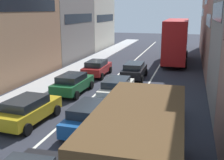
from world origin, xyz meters
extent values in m
cube|color=#A8A8A8|center=(-6.70, 20.00, 0.07)|extent=(2.60, 64.00, 0.14)
cube|color=silver|center=(-1.70, 20.00, 0.01)|extent=(0.16, 60.00, 0.01)
cube|color=silver|center=(1.70, 20.00, 0.01)|extent=(0.16, 60.00, 0.01)
cube|color=black|center=(-8.48, 16.50, 6.59)|extent=(0.02, 8.80, 1.10)
cube|color=gray|center=(-12.00, 27.50, 4.68)|extent=(7.00, 10.90, 9.35)
cube|color=black|center=(-8.48, 27.50, 5.14)|extent=(0.02, 8.80, 1.10)
cube|color=beige|center=(-12.00, 38.50, 4.44)|extent=(7.00, 10.90, 8.87)
cube|color=black|center=(-8.48, 38.50, 4.88)|extent=(0.02, 8.80, 1.10)
cube|color=black|center=(6.38, 39.60, 5.79)|extent=(0.02, 7.04, 1.10)
cube|color=black|center=(6.38, 30.80, 7.36)|extent=(0.02, 7.04, 1.10)
cube|color=black|center=(6.38, 22.00, 5.27)|extent=(0.02, 7.04, 1.10)
cube|color=black|center=(6.39, 13.20, 6.09)|extent=(0.02, 7.04, 1.10)
cube|color=navy|center=(3.63, 5.34, 1.43)|extent=(2.46, 2.46, 1.90)
cube|color=black|center=(3.60, 6.55, 1.81)|extent=(2.02, 0.08, 0.70)
cube|color=#51381E|center=(3.72, 1.58, 2.18)|extent=(2.53, 5.50, 2.80)
cube|color=white|center=(2.51, 1.55, 2.46)|extent=(0.13, 4.48, 0.90)
cylinder|color=black|center=(2.43, 5.39, 0.48)|extent=(0.32, 0.97, 0.96)
cylinder|color=black|center=(4.83, 5.45, 0.48)|extent=(0.32, 0.97, 0.96)
cube|color=#194C8C|center=(0.16, 7.36, 0.67)|extent=(1.90, 4.34, 0.70)
cube|color=#1E2328|center=(0.15, 7.16, 1.23)|extent=(1.64, 2.44, 0.52)
cylinder|color=black|center=(-0.73, 8.84, 0.32)|extent=(0.23, 0.64, 0.64)
cylinder|color=black|center=(1.11, 8.80, 0.32)|extent=(0.23, 0.64, 0.64)
cylinder|color=black|center=(-0.80, 5.92, 0.32)|extent=(0.23, 0.64, 0.64)
cylinder|color=black|center=(1.04, 5.87, 0.32)|extent=(0.23, 0.64, 0.64)
cube|color=#B29319|center=(-3.57, 7.35, 0.67)|extent=(2.07, 4.41, 0.70)
cube|color=#1E2328|center=(-3.58, 7.15, 1.23)|extent=(1.74, 2.50, 0.52)
cylinder|color=black|center=(-4.39, 8.87, 0.32)|extent=(0.26, 0.65, 0.64)
cylinder|color=black|center=(-2.55, 8.75, 0.32)|extent=(0.26, 0.65, 0.64)
cylinder|color=black|center=(-2.74, 5.83, 0.32)|extent=(0.26, 0.65, 0.64)
cube|color=beige|center=(0.08, 13.00, 0.67)|extent=(1.90, 4.34, 0.70)
cube|color=#1E2328|center=(0.08, 12.80, 1.23)|extent=(1.64, 2.44, 0.52)
cylinder|color=black|center=(-0.87, 14.44, 0.32)|extent=(0.23, 0.64, 0.64)
cylinder|color=black|center=(0.97, 14.48, 0.32)|extent=(0.23, 0.64, 0.64)
cylinder|color=black|center=(-0.81, 11.51, 0.32)|extent=(0.23, 0.64, 0.64)
cylinder|color=black|center=(1.03, 11.55, 0.32)|extent=(0.23, 0.64, 0.64)
cube|color=#19592D|center=(-3.48, 13.38, 0.67)|extent=(1.89, 4.34, 0.70)
cube|color=#1E2328|center=(-3.49, 13.18, 1.23)|extent=(1.64, 2.44, 0.52)
cylinder|color=black|center=(-4.37, 14.86, 0.32)|extent=(0.23, 0.64, 0.64)
cylinder|color=black|center=(-2.53, 14.82, 0.32)|extent=(0.23, 0.64, 0.64)
cylinder|color=black|center=(-4.43, 11.94, 0.32)|extent=(0.23, 0.64, 0.64)
cylinder|color=black|center=(-2.60, 11.90, 0.32)|extent=(0.23, 0.64, 0.64)
cube|color=black|center=(0.10, 19.27, 0.67)|extent=(1.90, 4.34, 0.70)
cube|color=#1E2328|center=(0.11, 19.07, 1.23)|extent=(1.64, 2.44, 0.52)
cylinder|color=black|center=(-0.85, 20.71, 0.32)|extent=(0.23, 0.64, 0.64)
cylinder|color=black|center=(0.99, 20.75, 0.32)|extent=(0.23, 0.64, 0.64)
cylinder|color=black|center=(-0.78, 17.79, 0.32)|extent=(0.23, 0.64, 0.64)
cylinder|color=black|center=(1.06, 17.83, 0.32)|extent=(0.23, 0.64, 0.64)
cube|color=#A51E1E|center=(-3.56, 19.37, 0.67)|extent=(1.86, 4.32, 0.70)
cube|color=#1E2328|center=(-3.56, 19.17, 1.23)|extent=(1.62, 2.43, 0.52)
cylinder|color=black|center=(-4.50, 20.82, 0.32)|extent=(0.23, 0.64, 0.64)
cylinder|color=black|center=(-2.66, 20.84, 0.32)|extent=(0.23, 0.64, 0.64)
cylinder|color=black|center=(-4.46, 17.90, 0.32)|extent=(0.23, 0.64, 0.64)
cylinder|color=black|center=(-2.62, 17.92, 0.32)|extent=(0.23, 0.64, 0.64)
cube|color=silver|center=(3.46, 9.45, 0.67)|extent=(1.94, 4.36, 0.70)
cube|color=#1E2328|center=(3.45, 9.25, 1.23)|extent=(1.66, 2.46, 0.52)
cylinder|color=black|center=(2.59, 10.95, 0.32)|extent=(0.24, 0.65, 0.64)
cylinder|color=black|center=(4.43, 10.89, 0.32)|extent=(0.24, 0.65, 0.64)
cylinder|color=black|center=(2.49, 8.02, 0.32)|extent=(0.24, 0.65, 0.64)
cylinder|color=black|center=(4.33, 7.96, 0.32)|extent=(0.24, 0.65, 0.64)
cube|color=#B21919|center=(3.29, 28.41, 1.70)|extent=(2.58, 10.52, 2.40)
cube|color=black|center=(3.29, 28.41, 2.06)|extent=(2.60, 9.89, 0.70)
cube|color=#B21919|center=(3.29, 28.41, 3.98)|extent=(2.58, 10.52, 2.16)
cube|color=black|center=(3.29, 28.41, 4.22)|extent=(2.60, 9.89, 0.64)
cylinder|color=black|center=(2.01, 32.18, 0.50)|extent=(0.31, 1.00, 1.00)
cylinder|color=black|center=(4.51, 32.20, 0.50)|extent=(0.31, 1.00, 1.00)
cylinder|color=black|center=(2.06, 25.25, 0.50)|extent=(0.31, 1.00, 1.00)
cylinder|color=black|center=(4.56, 25.27, 0.50)|extent=(0.31, 1.00, 1.00)
camera|label=1|loc=(4.95, -5.68, 6.24)|focal=44.99mm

